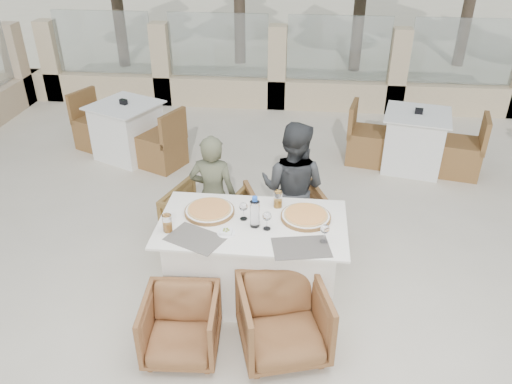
# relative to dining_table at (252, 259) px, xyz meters

# --- Properties ---
(ground) EXTENTS (80.00, 80.00, 0.00)m
(ground) POSITION_rel_dining_table_xyz_m (-0.12, 0.06, -0.39)
(ground) COLOR beige
(ground) RESTS_ON ground
(sand_patch) EXTENTS (30.00, 16.00, 0.01)m
(sand_patch) POSITION_rel_dining_table_xyz_m (-0.12, 14.06, -0.38)
(sand_patch) COLOR #FAF1CC
(sand_patch) RESTS_ON ground
(perimeter_wall_far) EXTENTS (10.00, 0.34, 1.60)m
(perimeter_wall_far) POSITION_rel_dining_table_xyz_m (-0.12, 4.86, 0.42)
(perimeter_wall_far) COLOR beige
(perimeter_wall_far) RESTS_ON ground
(dining_table) EXTENTS (1.60, 0.90, 0.77)m
(dining_table) POSITION_rel_dining_table_xyz_m (0.00, 0.00, 0.00)
(dining_table) COLOR white
(dining_table) RESTS_ON ground
(placemat_near_left) EXTENTS (0.53, 0.46, 0.00)m
(placemat_near_left) POSITION_rel_dining_table_xyz_m (-0.43, -0.28, 0.39)
(placemat_near_left) COLOR #635D55
(placemat_near_left) RESTS_ON dining_table
(placemat_near_right) EXTENTS (0.50, 0.38, 0.00)m
(placemat_near_right) POSITION_rel_dining_table_xyz_m (0.42, -0.31, 0.39)
(placemat_near_right) COLOR #59534D
(placemat_near_right) RESTS_ON dining_table
(pizza_left) EXTENTS (0.51, 0.51, 0.06)m
(pizza_left) POSITION_rel_dining_table_xyz_m (-0.39, 0.12, 0.41)
(pizza_left) COLOR #C7501B
(pizza_left) RESTS_ON dining_table
(pizza_right) EXTENTS (0.57, 0.57, 0.06)m
(pizza_right) POSITION_rel_dining_table_xyz_m (0.45, 0.12, 0.41)
(pizza_right) COLOR orange
(pizza_right) RESTS_ON dining_table
(water_bottle) EXTENTS (0.10, 0.10, 0.28)m
(water_bottle) POSITION_rel_dining_table_xyz_m (0.03, -0.04, 0.53)
(water_bottle) COLOR #BED9FA
(water_bottle) RESTS_ON dining_table
(wine_glass_centre) EXTENTS (0.09, 0.09, 0.18)m
(wine_glass_centre) POSITION_rel_dining_table_xyz_m (-0.08, 0.05, 0.48)
(wine_glass_centre) COLOR white
(wine_glass_centre) RESTS_ON dining_table
(wine_glass_near) EXTENTS (0.10, 0.10, 0.18)m
(wine_glass_near) POSITION_rel_dining_table_xyz_m (0.13, -0.08, 0.48)
(wine_glass_near) COLOR silver
(wine_glass_near) RESTS_ON dining_table
(wine_glass_corner) EXTENTS (0.08, 0.08, 0.18)m
(wine_glass_corner) POSITION_rel_dining_table_xyz_m (0.60, -0.21, 0.48)
(wine_glass_corner) COLOR white
(wine_glass_corner) RESTS_ON dining_table
(beer_glass_left) EXTENTS (0.08, 0.08, 0.15)m
(beer_glass_left) POSITION_rel_dining_table_xyz_m (-0.68, -0.19, 0.46)
(beer_glass_left) COLOR orange
(beer_glass_left) RESTS_ON dining_table
(beer_glass_right) EXTENTS (0.10, 0.10, 0.15)m
(beer_glass_right) POSITION_rel_dining_table_xyz_m (0.20, 0.28, 0.46)
(beer_glass_right) COLOR orange
(beer_glass_right) RESTS_ON dining_table
(olive_dish) EXTENTS (0.14, 0.14, 0.04)m
(olive_dish) POSITION_rel_dining_table_xyz_m (-0.20, -0.18, 0.41)
(olive_dish) COLOR white
(olive_dish) RESTS_ON dining_table
(armchair_far_left) EXTENTS (0.86, 0.87, 0.63)m
(armchair_far_left) POSITION_rel_dining_table_xyz_m (-0.58, 0.73, -0.07)
(armchair_far_left) COLOR brown
(armchair_far_left) RESTS_ON ground
(armchair_far_right) EXTENTS (0.92, 0.94, 0.66)m
(armchair_far_right) POSITION_rel_dining_table_xyz_m (0.25, 0.79, -0.05)
(armchair_far_right) COLOR olive
(armchair_far_right) RESTS_ON ground
(armchair_near_left) EXTENTS (0.61, 0.62, 0.53)m
(armchair_near_left) POSITION_rel_dining_table_xyz_m (-0.48, -0.75, -0.12)
(armchair_near_left) COLOR brown
(armchair_near_left) RESTS_ON ground
(armchair_near_right) EXTENTS (0.82, 0.83, 0.61)m
(armchair_near_right) POSITION_rel_dining_table_xyz_m (0.31, -0.64, -0.08)
(armchair_near_right) COLOR brown
(armchair_near_right) RESTS_ON ground
(diner_left) EXTENTS (0.48, 0.32, 1.27)m
(diner_left) POSITION_rel_dining_table_xyz_m (-0.46, 0.65, 0.25)
(diner_left) COLOR #565840
(diner_left) RESTS_ON ground
(diner_right) EXTENTS (0.80, 0.70, 1.39)m
(diner_right) POSITION_rel_dining_table_xyz_m (0.31, 0.76, 0.31)
(diner_right) COLOR #353739
(diner_right) RESTS_ON ground
(bg_table_a) EXTENTS (1.83, 1.43, 0.77)m
(bg_table_a) POSITION_rel_dining_table_xyz_m (-2.04, 2.68, 0.00)
(bg_table_a) COLOR white
(bg_table_a) RESTS_ON ground
(bg_table_b) EXTENTS (1.77, 1.14, 0.77)m
(bg_table_b) POSITION_rel_dining_table_xyz_m (1.85, 2.74, 0.00)
(bg_table_b) COLOR white
(bg_table_b) RESTS_ON ground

